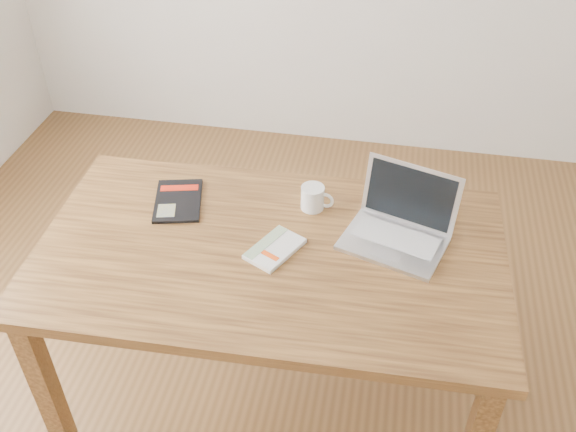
% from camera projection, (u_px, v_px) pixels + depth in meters
% --- Properties ---
extents(room, '(4.04, 4.04, 2.70)m').
position_uv_depth(room, '(271.00, 101.00, 1.63)').
color(room, brown).
rests_on(room, ground).
extents(desk, '(1.56, 0.92, 0.75)m').
position_uv_depth(desk, '(270.00, 269.00, 2.15)').
color(desk, brown).
rests_on(desk, ground).
extents(white_guidebook, '(0.19, 0.23, 0.02)m').
position_uv_depth(white_guidebook, '(275.00, 249.00, 2.09)').
color(white_guidebook, silver).
rests_on(white_guidebook, desk).
extents(black_guidebook, '(0.21, 0.27, 0.01)m').
position_uv_depth(black_guidebook, '(178.00, 201.00, 2.29)').
color(black_guidebook, black).
rests_on(black_guidebook, desk).
extents(laptop, '(0.39, 0.35, 0.23)m').
position_uv_depth(laptop, '(399.00, 226.00, 2.11)').
color(laptop, silver).
rests_on(laptop, desk).
extents(coffee_mug, '(0.12, 0.08, 0.09)m').
position_uv_depth(coffee_mug, '(313.00, 197.00, 2.24)').
color(coffee_mug, white).
rests_on(coffee_mug, desk).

